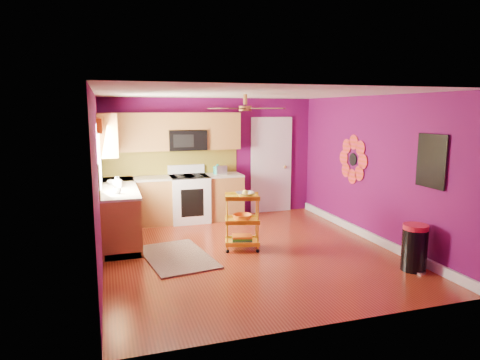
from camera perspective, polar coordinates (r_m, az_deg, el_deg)
name	(u,v)px	position (r m, az deg, el deg)	size (l,w,h in m)	color
ground	(249,251)	(6.99, 1.19, -9.51)	(5.00, 5.00, 0.00)	maroon
room_envelope	(251,151)	(6.65, 1.46, 3.94)	(4.54, 5.04, 2.52)	#610B4F
lower_cabinets	(151,207)	(8.32, -11.72, -3.51)	(2.81, 2.31, 0.94)	#925D27
electric_range	(189,198)	(8.76, -6.79, -2.40)	(0.76, 0.66, 1.13)	white
upper_cabinetry	(153,134)	(8.49, -11.58, 6.07)	(2.80, 2.30, 1.26)	#925D27
left_window	(99,142)	(7.33, -18.25, 4.80)	(0.08, 1.35, 1.08)	white
panel_door	(271,166)	(9.48, 4.17, 1.86)	(0.95, 0.11, 2.15)	white
right_wall_art	(384,160)	(7.40, 18.71, 2.53)	(0.04, 2.74, 1.04)	black
ceiling_fan	(245,108)	(6.80, 0.71, 9.61)	(1.01, 1.01, 0.26)	#BF8C3F
shag_rug	(177,257)	(6.79, -8.39, -10.08)	(0.92, 1.51, 0.02)	black
rolling_cart	(243,219)	(6.94, 0.36, -5.25)	(0.63, 0.53, 0.99)	yellow
trash_can	(414,248)	(6.60, 22.24, -8.34)	(0.44, 0.44, 0.67)	black
teal_kettle	(218,170)	(8.87, -2.99, 1.34)	(0.18, 0.18, 0.21)	#159E90
toaster	(221,170)	(8.82, -2.53, 1.34)	(0.22, 0.15, 0.18)	beige
soap_bottle_a	(119,182)	(7.62, -15.87, -0.25)	(0.09, 0.09, 0.19)	#EA3F72
soap_bottle_b	(116,182)	(7.71, -16.20, -0.20)	(0.14, 0.14, 0.18)	white
counter_dish	(115,182)	(7.97, -16.37, -0.31)	(0.27, 0.27, 0.07)	white
counter_cup	(117,191)	(7.05, -16.06, -1.38)	(0.13, 0.13, 0.10)	white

